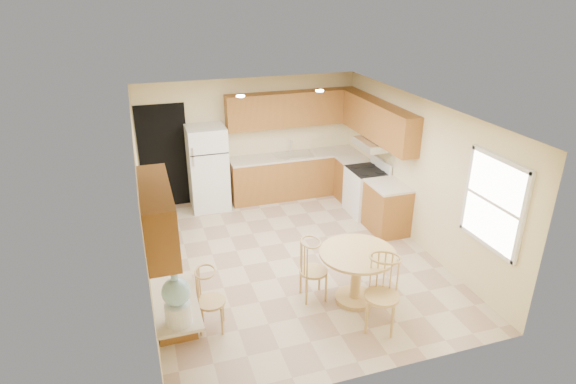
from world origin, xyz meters
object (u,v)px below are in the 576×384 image
object	(u,v)px
chair_table_a	(316,267)
water_crock	(177,300)
chair_desk	(211,298)
refrigerator	(208,168)
chair_table_b	(386,292)
dining_table	(357,269)
stove	(366,191)

from	to	relation	value
chair_table_a	water_crock	xyz separation A→B (m)	(-1.95, -0.90, 0.50)
chair_table_a	chair_desk	size ratio (longest dim) A/B	1.05
refrigerator	water_crock	size ratio (longest dim) A/B	2.61
chair_table_a	chair_table_b	bearing A→B (deg)	36.27
dining_table	water_crock	distance (m)	2.66
chair_table_a	water_crock	world-z (taller)	water_crock
refrigerator	stove	bearing A→B (deg)	-22.99
refrigerator	dining_table	size ratio (longest dim) A/B	1.58
dining_table	chair_desk	bearing A→B (deg)	-178.13
chair_table_b	water_crock	bearing A→B (deg)	31.92
chair_table_a	chair_desk	bearing A→B (deg)	-78.44
stove	dining_table	distance (m)	2.93
stove	dining_table	xyz separation A→B (m)	(-1.42, -2.56, 0.05)
stove	dining_table	bearing A→B (deg)	-119.10
stove	chair_table_b	world-z (taller)	stove
water_crock	dining_table	bearing A→B (deg)	16.35
chair_table_a	chair_desk	world-z (taller)	chair_table_a
dining_table	chair_table_b	size ratio (longest dim) A/B	1.04
chair_table_b	water_crock	xyz separation A→B (m)	(-2.55, 0.01, 0.43)
refrigerator	stove	distance (m)	3.15
stove	chair_desk	world-z (taller)	stove
chair_table_a	chair_table_b	size ratio (longest dim) A/B	0.89
chair_desk	water_crock	bearing A→B (deg)	-21.20
refrigerator	dining_table	distance (m)	4.06
chair_desk	chair_table_b	bearing A→B (deg)	84.83
stove	chair_desk	bearing A→B (deg)	-142.96
refrigerator	chair_desk	distance (m)	3.90
chair_table_b	water_crock	distance (m)	2.59
refrigerator	stove	world-z (taller)	refrigerator
chair_table_b	dining_table	bearing A→B (deg)	-53.94
refrigerator	chair_table_a	bearing A→B (deg)	-75.97
dining_table	chair_desk	xyz separation A→B (m)	(-2.05, -0.07, 0.01)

